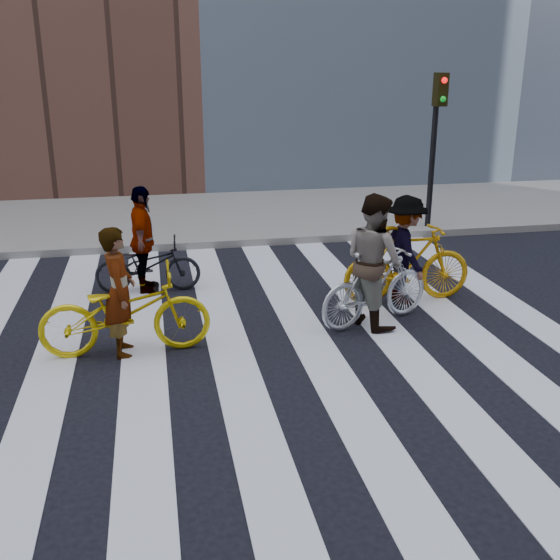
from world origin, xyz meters
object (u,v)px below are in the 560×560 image
object	(u,v)px
rider_right	(405,250)
rider_rear	(143,240)
rider_left	(119,292)
bike_yellow_left	(125,312)
bike_dark_rear	(148,265)
rider_mid	(374,261)
bike_silver_mid	(376,287)
traffic_signal	(436,126)
bike_yellow_right	(408,264)

from	to	relation	value
rider_right	rider_rear	distance (m)	4.10
rider_left	bike_yellow_left	bearing A→B (deg)	-91.02
bike_dark_rear	rider_left	size ratio (longest dim) A/B	1.00
rider_left	rider_mid	bearing A→B (deg)	-85.51
bike_silver_mid	bike_dark_rear	size ratio (longest dim) A/B	1.10
rider_rear	bike_yellow_left	bearing A→B (deg)	176.29
rider_mid	rider_rear	xyz separation A→B (m)	(-3.14, 2.00, -0.08)
rider_right	rider_mid	bearing A→B (deg)	133.67
rider_left	rider_mid	world-z (taller)	rider_mid
bike_yellow_left	bike_silver_mid	xyz separation A→B (m)	(3.43, 0.33, -0.01)
bike_silver_mid	traffic_signal	bearing A→B (deg)	-51.20
traffic_signal	bike_dark_rear	distance (m)	6.76
bike_dark_rear	rider_left	bearing A→B (deg)	173.87
traffic_signal	rider_left	bearing A→B (deg)	-141.80
bike_dark_rear	rider_mid	xyz separation A→B (m)	(3.09, -2.00, 0.50)
bike_yellow_left	rider_rear	distance (m)	2.36
rider_right	rider_rear	size ratio (longest dim) A/B	0.97
bike_yellow_right	rider_mid	distance (m)	1.16
bike_dark_rear	rider_rear	world-z (taller)	rider_rear
bike_yellow_right	rider_right	bearing A→B (deg)	89.26
bike_yellow_left	rider_mid	distance (m)	3.41
rider_rear	traffic_signal	bearing A→B (deg)	-64.37
traffic_signal	bike_yellow_right	distance (m)	4.69
rider_mid	rider_right	world-z (taller)	rider_mid
bike_yellow_left	rider_mid	xyz separation A→B (m)	(3.38, 0.33, 0.38)
bike_yellow_left	bike_silver_mid	world-z (taller)	bike_yellow_left
traffic_signal	rider_right	xyz separation A→B (m)	(-2.10, -3.87, -1.45)
bike_silver_mid	rider_left	world-z (taller)	rider_left
rider_rear	bike_dark_rear	bearing A→B (deg)	-87.93
bike_dark_rear	bike_yellow_left	bearing A→B (deg)	175.08
traffic_signal	bike_dark_rear	xyz separation A→B (m)	(-5.96, -2.62, -1.84)
traffic_signal	rider_left	xyz separation A→B (m)	(-6.29, -4.95, -1.45)
traffic_signal	rider_right	world-z (taller)	traffic_signal
bike_yellow_left	rider_right	world-z (taller)	rider_right
bike_yellow_left	rider_rear	xyz separation A→B (m)	(0.24, 2.33, 0.30)
bike_yellow_right	rider_mid	size ratio (longest dim) A/B	1.08
rider_left	rider_rear	size ratio (longest dim) A/B	0.97
bike_yellow_left	bike_yellow_right	world-z (taller)	bike_yellow_right
bike_yellow_right	rider_left	distance (m)	4.39
bike_yellow_left	bike_dark_rear	bearing A→B (deg)	-8.02
bike_yellow_left	rider_left	world-z (taller)	rider_left
bike_dark_rear	rider_rear	xyz separation A→B (m)	(-0.05, 0.00, 0.42)
bike_yellow_right	rider_right	world-z (taller)	rider_right
rider_mid	bike_yellow_right	bearing A→B (deg)	-67.23
rider_left	bike_yellow_right	bearing A→B (deg)	-76.71
bike_yellow_left	rider_right	bearing A→B (deg)	-76.38
rider_mid	rider_rear	world-z (taller)	rider_mid
bike_silver_mid	bike_dark_rear	world-z (taller)	bike_silver_mid
bike_dark_rear	rider_rear	bearing A→B (deg)	92.07
rider_mid	bike_dark_rear	bearing A→B (deg)	37.21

